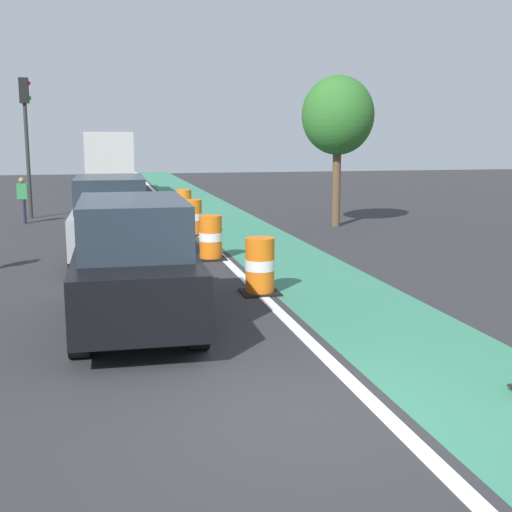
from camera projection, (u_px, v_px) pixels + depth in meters
ground_plane at (300, 414)px, 7.34m from camera, size 100.00×100.00×0.00m
bike_lane_strip at (260, 242)px, 19.39m from camera, size 2.50×80.00×0.01m
lane_divider_stripe at (209, 244)px, 19.05m from camera, size 0.20×80.00×0.01m
parked_suv_nearest at (134, 262)px, 10.62m from camera, size 1.97×4.63×2.04m
parked_suv_second at (111, 218)px, 16.49m from camera, size 2.00×4.64×2.04m
traffic_barrel_front at (260, 266)px, 12.92m from camera, size 0.73×0.73×1.09m
traffic_barrel_mid at (211, 238)px, 16.57m from camera, size 0.73×0.73×1.09m
traffic_barrel_back at (193, 218)px, 20.71m from camera, size 0.73×0.73×1.09m
traffic_barrel_far at (184, 205)px, 24.64m from camera, size 0.73×0.73×1.09m
delivery_truck_down_block at (107, 159)px, 35.12m from camera, size 2.45×7.63×3.23m
traffic_light_corner at (26, 123)px, 24.48m from camera, size 0.41×0.32×5.10m
pedestrian_waiting at (23, 199)px, 23.37m from camera, size 0.34×0.20×1.61m
street_tree_sidewalk at (338, 116)px, 22.20m from camera, size 2.40×2.40×5.00m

